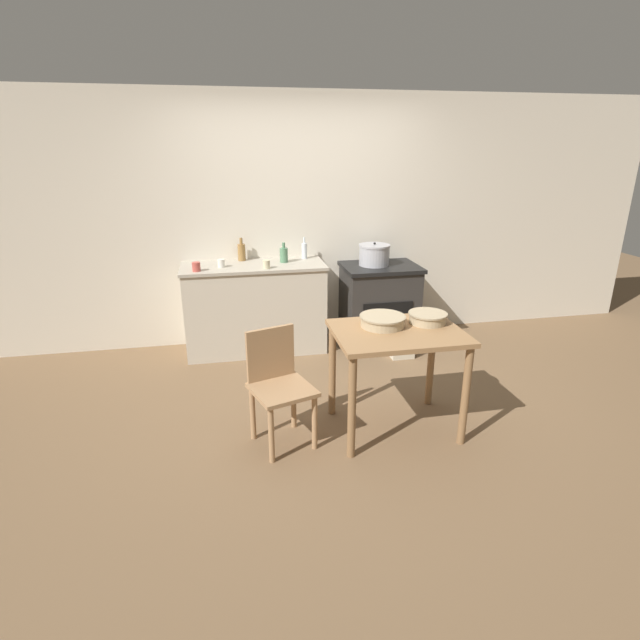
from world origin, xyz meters
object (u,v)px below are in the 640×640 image
(stove, at_px, (379,303))
(mixing_bowl_large, at_px, (382,320))
(flour_sack, at_px, (402,343))
(bottle_left, at_px, (242,252))
(work_table, at_px, (397,348))
(bottle_far_left, at_px, (284,255))
(stock_pot, at_px, (374,255))
(chair, at_px, (278,383))
(mixing_bowl_small, at_px, (428,317))
(cup_center_left, at_px, (221,263))
(bottle_mid_left, at_px, (304,250))
(cup_center_right, at_px, (196,267))
(cup_center, at_px, (266,264))

(stove, distance_m, mixing_bowl_large, 1.76)
(flour_sack, bearing_deg, bottle_left, 155.17)
(work_table, relative_size, bottle_far_left, 4.57)
(work_table, xyz_separation_m, stock_pot, (0.36, 1.76, 0.30))
(chair, height_order, flour_sack, chair)
(mixing_bowl_small, height_order, bottle_left, bottle_left)
(work_table, bearing_deg, bottle_far_left, 107.97)
(work_table, bearing_deg, cup_center_left, 125.45)
(bottle_far_left, distance_m, bottle_left, 0.44)
(work_table, bearing_deg, mixing_bowl_small, 22.43)
(bottle_far_left, xyz_separation_m, bottle_left, (-0.41, 0.16, 0.01))
(stove, bearing_deg, bottle_left, 171.61)
(chair, bearing_deg, mixing_bowl_small, -12.94)
(mixing_bowl_small, bearing_deg, work_table, -157.57)
(stock_pot, distance_m, bottle_left, 1.37)
(mixing_bowl_small, bearing_deg, mixing_bowl_large, -179.85)
(work_table, relative_size, mixing_bowl_small, 3.19)
(stock_pot, bearing_deg, cup_center_left, -177.49)
(bottle_left, bearing_deg, chair, -86.28)
(bottle_mid_left, relative_size, cup_center_left, 2.85)
(stock_pot, xyz_separation_m, bottle_far_left, (-0.94, 0.03, 0.04))
(mixing_bowl_small, distance_m, cup_center_right, 2.25)
(mixing_bowl_large, height_order, bottle_far_left, bottle_far_left)
(chair, xyz_separation_m, cup_center, (0.09, 1.54, 0.50))
(cup_center, relative_size, cup_center_right, 0.95)
(cup_center_left, bearing_deg, mixing_bowl_large, -54.67)
(bottle_far_left, distance_m, cup_center, 0.31)
(stove, distance_m, bottle_far_left, 1.16)
(mixing_bowl_large, xyz_separation_m, mixing_bowl_small, (0.35, 0.00, -0.00))
(work_table, relative_size, cup_center_left, 11.65)
(work_table, bearing_deg, bottle_left, 116.97)
(cup_center, bearing_deg, cup_center_left, 161.94)
(mixing_bowl_large, relative_size, cup_center_left, 4.27)
(flour_sack, bearing_deg, chair, -138.42)
(stock_pot, bearing_deg, mixing_bowl_small, -93.37)
(mixing_bowl_large, bearing_deg, bottle_mid_left, 98.31)
(mixing_bowl_large, distance_m, cup_center_left, 1.94)
(stock_pot, xyz_separation_m, bottle_mid_left, (-0.71, 0.16, 0.05))
(bottle_far_left, relative_size, cup_center_left, 2.55)
(chair, height_order, bottle_left, bottle_left)
(bottle_left, height_order, cup_center_right, bottle_left)
(mixing_bowl_large, distance_m, cup_center, 1.61)
(mixing_bowl_small, height_order, cup_center_right, cup_center_right)
(stock_pot, height_order, cup_center, stock_pot)
(mixing_bowl_large, xyz_separation_m, cup_center, (-0.70, 1.44, 0.12))
(stove, relative_size, cup_center_right, 9.71)
(flour_sack, distance_m, bottle_left, 1.88)
(flour_sack, relative_size, cup_center_left, 3.83)
(bottle_mid_left, bearing_deg, stove, -12.94)
(flour_sack, distance_m, bottle_mid_left, 1.39)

